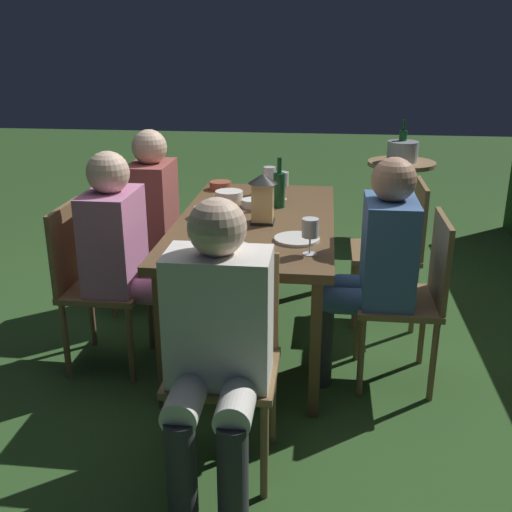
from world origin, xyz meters
TOP-DOWN VIEW (x-y plane):
  - ground_plane at (0.00, 0.00)m, footprint 16.00×16.00m
  - dining_table at (0.00, 0.00)m, footprint 1.61×0.84m
  - chair_side_left_b at (0.36, -0.81)m, footprint 0.42×0.40m
  - person_in_pink at (0.36, -0.62)m, footprint 0.38×0.47m
  - chair_side_right_a at (-0.36, 0.81)m, footprint 0.42×0.40m
  - chair_side_right_b at (0.36, 0.81)m, footprint 0.42×0.40m
  - person_in_blue at (0.36, 0.62)m, footprint 0.38×0.47m
  - chair_head_far at (1.05, 0.00)m, footprint 0.40×0.42m
  - person_in_cream at (1.25, 0.00)m, footprint 0.48×0.38m
  - chair_side_left_a at (-0.36, -0.81)m, footprint 0.42×0.40m
  - person_in_rust at (-0.36, -0.62)m, footprint 0.38×0.47m
  - lantern_centerpiece at (0.08, 0.05)m, footprint 0.15×0.15m
  - green_bottle_on_table at (-0.24, 0.11)m, footprint 0.07×0.07m
  - wine_glass_a at (-0.42, 0.11)m, footprint 0.08×0.08m
  - wine_glass_b at (0.55, 0.31)m, footprint 0.08×0.08m
  - wine_glass_c at (-0.56, 0.02)m, footprint 0.08×0.08m
  - plate_a at (0.54, -0.06)m, footprint 0.20×0.20m
  - plate_b at (0.36, 0.24)m, footprint 0.22×0.22m
  - bowl_olives at (0.01, -0.27)m, footprint 0.15×0.15m
  - bowl_bread at (-0.23, -0.05)m, footprint 0.13×0.13m
  - bowl_salad at (-0.38, -0.21)m, footprint 0.17×0.17m
  - bowl_dip at (-0.64, -0.31)m, footprint 0.14×0.14m
  - side_table at (-2.06, 1.01)m, footprint 0.57×0.57m
  - ice_bucket at (-2.07, 1.01)m, footprint 0.26×0.26m

SIDE VIEW (x-z plane):
  - ground_plane at x=0.00m, z-range 0.00..0.00m
  - side_table at x=-2.06m, z-range 0.11..0.78m
  - chair_side_left_b at x=0.36m, z-range 0.05..0.92m
  - chair_side_right_a at x=-0.36m, z-range 0.05..0.92m
  - chair_side_right_b at x=0.36m, z-range 0.05..0.92m
  - chair_head_far at x=1.05m, z-range 0.05..0.92m
  - chair_side_left_a at x=-0.36m, z-range 0.05..0.92m
  - person_in_pink at x=0.36m, z-range 0.06..1.21m
  - person_in_blue at x=0.36m, z-range 0.06..1.21m
  - person_in_cream at x=1.25m, z-range 0.06..1.21m
  - person_in_rust at x=-0.36m, z-range 0.06..1.21m
  - dining_table at x=0.00m, z-range 0.31..1.04m
  - plate_a at x=0.54m, z-range 0.73..0.75m
  - plate_b at x=0.36m, z-range 0.73..0.75m
  - bowl_bread at x=-0.23m, z-range 0.73..0.78m
  - bowl_dip at x=-0.64m, z-range 0.73..0.78m
  - bowl_salad at x=-0.38m, z-range 0.73..0.79m
  - ice_bucket at x=-2.07m, z-range 0.59..0.93m
  - bowl_olives at x=0.01m, z-range 0.73..0.79m
  - green_bottle_on_table at x=-0.24m, z-range 0.70..0.99m
  - wine_glass_a at x=-0.42m, z-range 0.76..0.93m
  - wine_glass_b at x=0.55m, z-range 0.76..0.93m
  - wine_glass_c at x=-0.56m, z-range 0.76..0.93m
  - lantern_centerpiece at x=0.08m, z-range 0.75..1.01m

